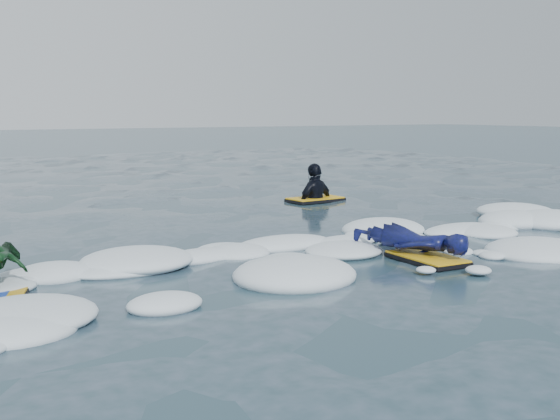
% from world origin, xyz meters
% --- Properties ---
extents(ground, '(120.00, 120.00, 0.00)m').
position_xyz_m(ground, '(0.00, 0.00, 0.00)').
color(ground, '#1C3344').
rests_on(ground, ground).
extents(foam_band, '(12.00, 3.10, 0.30)m').
position_xyz_m(foam_band, '(0.00, 1.03, 0.00)').
color(foam_band, white).
rests_on(foam_band, ground).
extents(prone_woman_unit, '(0.86, 1.49, 0.36)m').
position_xyz_m(prone_woman_unit, '(1.53, 0.43, 0.18)').
color(prone_woman_unit, black).
rests_on(prone_woman_unit, ground).
extents(waiting_rider_unit, '(1.08, 0.64, 1.56)m').
position_xyz_m(waiting_rider_unit, '(3.38, 5.17, -0.06)').
color(waiting_rider_unit, black).
rests_on(waiting_rider_unit, ground).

